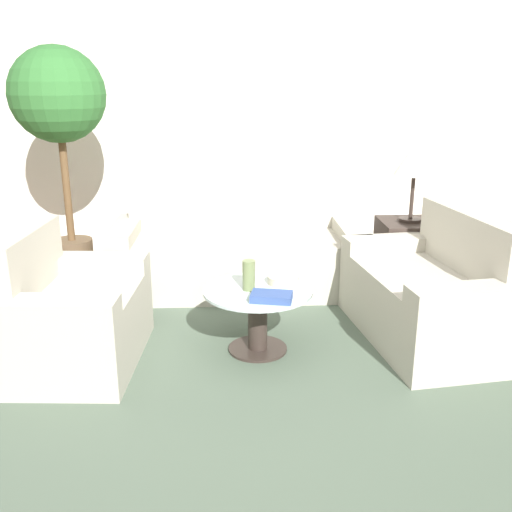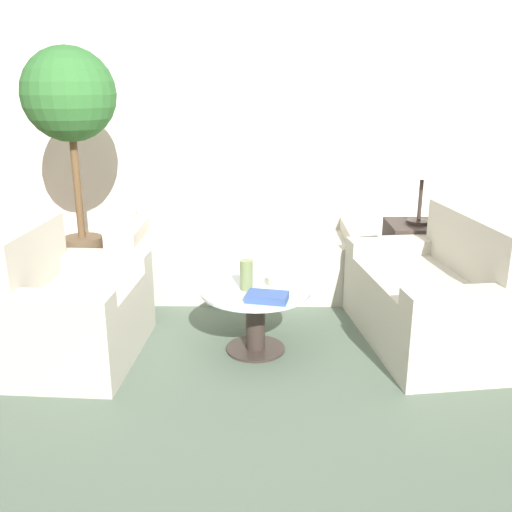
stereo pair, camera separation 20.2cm
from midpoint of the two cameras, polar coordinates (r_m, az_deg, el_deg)
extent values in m
plane|color=brown|center=(3.15, -0.84, -14.21)|extent=(14.00, 14.00, 0.00)
cube|color=white|center=(5.59, -0.05, 13.67)|extent=(10.00, 0.06, 2.60)
cube|color=#4C5B4C|center=(3.67, 1.55, -9.36)|extent=(3.21, 3.23, 0.01)
cube|color=#B2AD9E|center=(4.62, 0.05, -0.66)|extent=(1.78, 0.79, 0.45)
cube|color=#B2AD9E|center=(4.85, 0.09, 2.70)|extent=(1.78, 0.18, 0.86)
cube|color=#B2AD9E|center=(4.70, -10.90, -0.02)|extent=(0.20, 0.79, 0.56)
cube|color=#B2AD9E|center=(4.68, 11.04, -0.11)|extent=(0.20, 0.79, 0.56)
cube|color=#B2AD9E|center=(3.64, -15.99, -6.42)|extent=(0.77, 0.82, 0.45)
cube|color=#B2AD9E|center=(3.67, -20.23, -3.51)|extent=(0.22, 0.78, 0.82)
cube|color=#B2AD9E|center=(3.29, -18.33, -8.26)|extent=(0.73, 0.24, 0.56)
cube|color=#B2AD9E|center=(3.96, -14.19, -3.54)|extent=(0.73, 0.24, 0.56)
cube|color=#B2AD9E|center=(3.88, 18.16, -5.11)|extent=(0.89, 1.16, 0.45)
cube|color=#B2AD9E|center=(3.94, 22.15, -2.19)|extent=(0.33, 1.08, 0.84)
cube|color=#B2AD9E|center=(4.32, 15.28, -1.88)|extent=(0.77, 0.30, 0.56)
cube|color=#B2AD9E|center=(3.43, 21.97, -7.59)|extent=(0.77, 0.30, 0.56)
cylinder|color=#332823|center=(3.67, 1.55, -9.27)|extent=(0.37, 0.37, 0.02)
cylinder|color=#332823|center=(3.59, 1.57, -6.59)|extent=(0.12, 0.12, 0.39)
cylinder|color=#B2C6C6|center=(3.51, 1.60, -3.51)|extent=(0.68, 0.68, 0.02)
cube|color=#332823|center=(4.69, 16.83, -0.32)|extent=(0.45, 0.45, 0.58)
cylinder|color=#332823|center=(4.61, 17.15, 3.28)|extent=(0.18, 0.18, 0.02)
cylinder|color=#332823|center=(4.57, 17.35, 5.50)|extent=(0.03, 0.03, 0.34)
cone|color=white|center=(4.52, 17.69, 9.19)|extent=(0.31, 0.31, 0.25)
cylinder|color=brown|center=(5.04, -15.73, -0.24)|extent=(0.33, 0.33, 0.38)
cylinder|color=brown|center=(4.89, -16.36, 7.24)|extent=(0.06, 0.06, 0.96)
sphere|color=#2D662D|center=(4.83, -17.06, 15.21)|extent=(0.74, 0.74, 0.74)
cylinder|color=#6B7A4C|center=(3.47, 0.70, -1.94)|extent=(0.08, 0.08, 0.19)
cylinder|color=beige|center=(3.60, 4.21, -2.42)|extent=(0.20, 0.20, 0.05)
cube|color=#334C8C|center=(3.32, 2.88, -4.14)|extent=(0.26, 0.19, 0.05)
camera|label=1|loc=(0.10, -88.43, 0.48)|focal=40.00mm
camera|label=2|loc=(0.10, 91.57, -0.48)|focal=40.00mm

